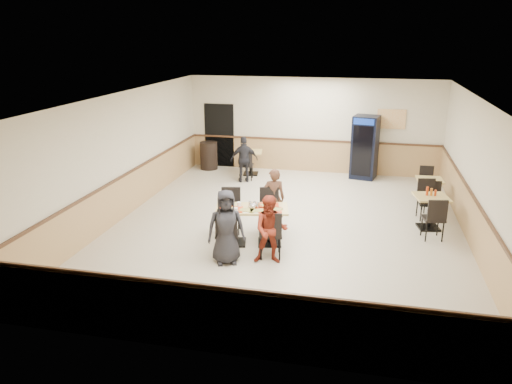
% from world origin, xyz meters
% --- Properties ---
extents(ground, '(10.00, 10.00, 0.00)m').
position_xyz_m(ground, '(0.00, 0.00, 0.00)').
color(ground, beige).
rests_on(ground, ground).
extents(room_shell, '(10.00, 10.00, 10.00)m').
position_xyz_m(room_shell, '(1.78, 2.55, 0.58)').
color(room_shell, silver).
rests_on(room_shell, ground).
extents(main_table, '(1.64, 1.06, 0.81)m').
position_xyz_m(main_table, '(-0.57, -1.14, 0.54)').
color(main_table, black).
rests_on(main_table, ground).
extents(main_chairs, '(1.68, 2.01, 1.03)m').
position_xyz_m(main_chairs, '(-0.62, -1.15, 0.51)').
color(main_chairs, black).
rests_on(main_chairs, ground).
extents(diner_woman_left, '(0.85, 0.70, 1.49)m').
position_xyz_m(diner_woman_left, '(-0.85, -2.14, 0.74)').
color(diner_woman_left, black).
rests_on(diner_woman_left, ground).
extents(diner_woman_right, '(0.74, 0.61, 1.37)m').
position_xyz_m(diner_woman_right, '(-0.00, -1.95, 0.69)').
color(diner_woman_right, maroon).
rests_on(diner_woman_right, ground).
extents(diner_man_opposite, '(0.59, 0.47, 1.41)m').
position_xyz_m(diner_man_opposite, '(-0.28, -0.14, 0.71)').
color(diner_man_opposite, '#4E3021').
rests_on(diner_man_opposite, ground).
extents(lone_diner, '(0.88, 0.60, 1.39)m').
position_xyz_m(lone_diner, '(-1.84, 3.35, 0.69)').
color(lone_diner, black).
rests_on(lone_diner, ground).
extents(tabletop_clutter, '(1.35, 0.86, 0.12)m').
position_xyz_m(tabletop_clutter, '(-0.53, -1.20, 0.83)').
color(tabletop_clutter, red).
rests_on(tabletop_clutter, main_table).
extents(side_table_near, '(0.85, 0.85, 0.78)m').
position_xyz_m(side_table_near, '(3.22, 0.60, 0.52)').
color(side_table_near, black).
rests_on(side_table_near, ground).
extents(side_table_near_chair_south, '(0.53, 0.53, 0.99)m').
position_xyz_m(side_table_near_chair_south, '(3.22, -0.02, 0.49)').
color(side_table_near_chair_south, black).
rests_on(side_table_near_chair_south, ground).
extents(side_table_near_chair_north, '(0.53, 0.53, 0.99)m').
position_xyz_m(side_table_near_chair_north, '(3.22, 1.23, 0.49)').
color(side_table_near_chair_north, black).
rests_on(side_table_near_chair_north, ground).
extents(side_table_far, '(0.69, 0.69, 0.70)m').
position_xyz_m(side_table_far, '(3.37, 2.35, 0.46)').
color(side_table_far, black).
rests_on(side_table_far, ground).
extents(side_table_far_chair_south, '(0.43, 0.43, 0.89)m').
position_xyz_m(side_table_far_chair_south, '(3.37, 1.79, 0.44)').
color(side_table_far_chair_south, black).
rests_on(side_table_far_chair_south, ground).
extents(side_table_far_chair_north, '(0.43, 0.43, 0.89)m').
position_xyz_m(side_table_far_chair_north, '(3.37, 2.91, 0.44)').
color(side_table_far_chair_north, black).
rests_on(side_table_far_chair_north, ground).
extents(condiment_caddy, '(0.23, 0.06, 0.20)m').
position_xyz_m(condiment_caddy, '(3.19, 0.65, 0.87)').
color(condiment_caddy, '#AF330C').
rests_on(condiment_caddy, side_table_near).
extents(back_table, '(0.80, 0.80, 0.75)m').
position_xyz_m(back_table, '(-1.84, 4.20, 0.50)').
color(back_table, black).
rests_on(back_table, ground).
extents(back_table_chair_lone, '(0.50, 0.50, 0.95)m').
position_xyz_m(back_table_chair_lone, '(-1.84, 3.60, 0.48)').
color(back_table_chair_lone, black).
rests_on(back_table_chair_lone, ground).
extents(pepsi_cooler, '(0.86, 0.86, 1.93)m').
position_xyz_m(pepsi_cooler, '(1.66, 4.59, 0.97)').
color(pepsi_cooler, black).
rests_on(pepsi_cooler, ground).
extents(trash_bin, '(0.57, 0.57, 0.90)m').
position_xyz_m(trash_bin, '(-3.34, 4.55, 0.45)').
color(trash_bin, black).
rests_on(trash_bin, ground).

